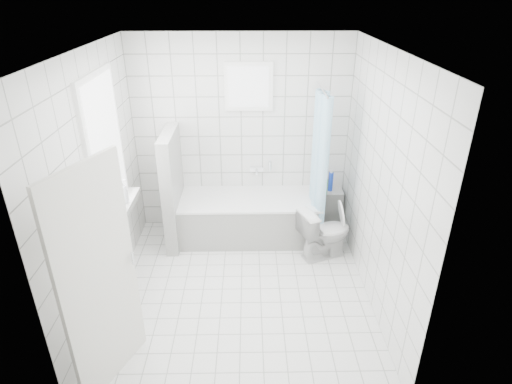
{
  "coord_description": "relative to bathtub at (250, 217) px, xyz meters",
  "views": [
    {
      "loc": [
        0.1,
        -3.85,
        3.13
      ],
      "look_at": [
        0.17,
        0.35,
        1.05
      ],
      "focal_mm": 30.0,
      "sensor_mm": 36.0,
      "label": 1
    }
  ],
  "objects": [
    {
      "name": "ground",
      "position": [
        -0.1,
        -1.12,
        -0.29
      ],
      "size": [
        3.0,
        3.0,
        0.0
      ],
      "primitive_type": "plane",
      "color": "white",
      "rests_on": "ground"
    },
    {
      "name": "ceiling",
      "position": [
        -0.1,
        -1.12,
        2.31
      ],
      "size": [
        3.0,
        3.0,
        0.0
      ],
      "primitive_type": "plane",
      "rotation": [
        3.14,
        0.0,
        0.0
      ],
      "color": "white",
      "rests_on": "ground"
    },
    {
      "name": "wall_back",
      "position": [
        -0.1,
        0.38,
        1.01
      ],
      "size": [
        2.8,
        0.02,
        2.6
      ],
      "primitive_type": "cube",
      "color": "white",
      "rests_on": "ground"
    },
    {
      "name": "wall_front",
      "position": [
        -0.1,
        -2.62,
        1.01
      ],
      "size": [
        2.8,
        0.02,
        2.6
      ],
      "primitive_type": "cube",
      "color": "white",
      "rests_on": "ground"
    },
    {
      "name": "wall_left",
      "position": [
        -1.5,
        -1.12,
        1.01
      ],
      "size": [
        0.02,
        3.0,
        2.6
      ],
      "primitive_type": "cube",
      "color": "white",
      "rests_on": "ground"
    },
    {
      "name": "wall_right",
      "position": [
        1.3,
        -1.12,
        1.01
      ],
      "size": [
        0.02,
        3.0,
        2.6
      ],
      "primitive_type": "cube",
      "color": "white",
      "rests_on": "ground"
    },
    {
      "name": "window_left",
      "position": [
        -1.45,
        -0.82,
        1.31
      ],
      "size": [
        0.01,
        0.9,
        1.4
      ],
      "primitive_type": "cube",
      "color": "white",
      "rests_on": "wall_left"
    },
    {
      "name": "window_back",
      "position": [
        0.0,
        0.33,
        1.66
      ],
      "size": [
        0.5,
        0.01,
        0.5
      ],
      "primitive_type": "cube",
      "color": "white",
      "rests_on": "wall_back"
    },
    {
      "name": "window_sill",
      "position": [
        -1.41,
        -0.82,
        0.57
      ],
      "size": [
        0.18,
        1.02,
        0.08
      ],
      "primitive_type": "cube",
      "color": "white",
      "rests_on": "wall_left"
    },
    {
      "name": "door",
      "position": [
        -1.19,
        -2.24,
        0.71
      ],
      "size": [
        0.36,
        0.75,
        2.0
      ],
      "primitive_type": "cube",
      "rotation": [
        0.0,
        0.0,
        -0.41
      ],
      "color": "silver",
      "rests_on": "ground"
    },
    {
      "name": "bathtub",
      "position": [
        0.0,
        0.0,
        0.0
      ],
      "size": [
        1.82,
        0.77,
        0.58
      ],
      "color": "white",
      "rests_on": "ground"
    },
    {
      "name": "partition_wall",
      "position": [
        -0.98,
        -0.05,
        0.46
      ],
      "size": [
        0.15,
        0.85,
        1.5
      ],
      "primitive_type": "cube",
      "color": "white",
      "rests_on": "ground"
    },
    {
      "name": "tiled_ledge",
      "position": [
        1.08,
        0.25,
        -0.02
      ],
      "size": [
        0.4,
        0.24,
        0.55
      ],
      "primitive_type": "cube",
      "color": "white",
      "rests_on": "ground"
    },
    {
      "name": "toilet",
      "position": [
        0.93,
        -0.47,
        0.04
      ],
      "size": [
        0.75,
        0.59,
        0.67
      ],
      "primitive_type": "imported",
      "rotation": [
        0.0,
        0.0,
        1.95
      ],
      "color": "white",
      "rests_on": "ground"
    },
    {
      "name": "curtain_rod",
      "position": [
        0.85,
        -0.02,
        1.71
      ],
      "size": [
        0.02,
        0.8,
        0.02
      ],
      "primitive_type": "cylinder",
      "rotation": [
        1.57,
        0.0,
        0.0
      ],
      "color": "silver",
      "rests_on": "wall_back"
    },
    {
      "name": "shower_curtain",
      "position": [
        0.85,
        -0.16,
        0.81
      ],
      "size": [
        0.14,
        0.48,
        1.78
      ],
      "primitive_type": null,
      "color": "#49A8D8",
      "rests_on": "curtain_rod"
    },
    {
      "name": "tub_faucet",
      "position": [
        0.1,
        0.33,
        0.56
      ],
      "size": [
        0.18,
        0.06,
        0.06
      ],
      "primitive_type": "cube",
      "color": "silver",
      "rests_on": "wall_back"
    },
    {
      "name": "sill_bottles",
      "position": [
        -1.4,
        -0.92,
        0.73
      ],
      "size": [
        0.13,
        0.55,
        0.29
      ],
      "color": "#33D0E8",
      "rests_on": "window_sill"
    },
    {
      "name": "ledge_bottles",
      "position": [
        1.05,
        0.23,
        0.38
      ],
      "size": [
        0.16,
        0.17,
        0.27
      ],
      "color": "green",
      "rests_on": "tiled_ledge"
    }
  ]
}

